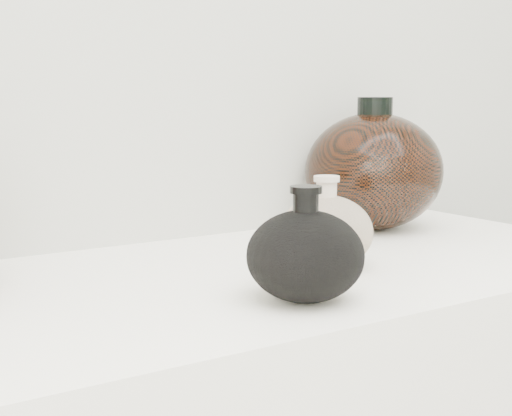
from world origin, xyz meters
TOP-DOWN VIEW (x-y plane):
  - black_gourd_vase at (-0.01, 0.80)m, footprint 0.16×0.16m
  - cream_gourd_vase at (0.11, 0.91)m, footprint 0.13×0.13m
  - right_round_pot at (0.36, 1.10)m, footprint 0.31×0.31m

SIDE VIEW (x-z plane):
  - cream_gourd_vase at x=0.11m, z-range 0.89..1.01m
  - black_gourd_vase at x=-0.01m, z-range 0.89..1.02m
  - right_round_pot at x=0.36m, z-range 0.89..1.11m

